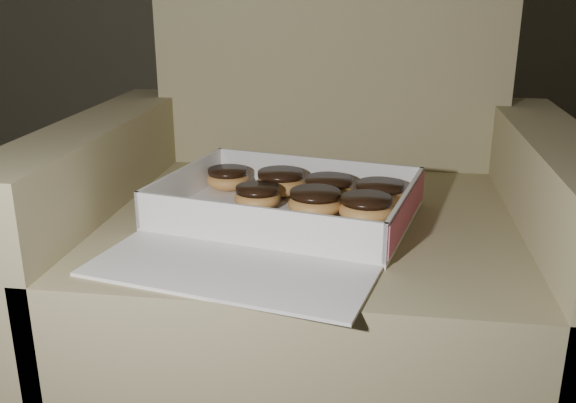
{
  "coord_description": "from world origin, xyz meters",
  "views": [
    {
      "loc": [
        0.91,
        -0.47,
        0.79
      ],
      "look_at": [
        0.76,
        0.53,
        0.45
      ],
      "focal_mm": 40.0,
      "sensor_mm": 36.0,
      "label": 1
    }
  ],
  "objects": [
    {
      "name": "donut_a",
      "position": [
        0.91,
        0.58,
        0.45
      ],
      "size": [
        0.09,
        0.09,
        0.04
      ],
      "color": "#C78245",
      "rests_on": "bakery_box"
    },
    {
      "name": "donut_e",
      "position": [
        0.71,
        0.54,
        0.45
      ],
      "size": [
        0.08,
        0.08,
        0.04
      ],
      "color": "#C78245",
      "rests_on": "bakery_box"
    },
    {
      "name": "crumb_a",
      "position": [
        0.71,
        0.43,
        0.43
      ],
      "size": [
        0.01,
        0.01,
        0.0
      ],
      "primitive_type": "ellipsoid",
      "color": "black",
      "rests_on": "bakery_box"
    },
    {
      "name": "donut_c",
      "position": [
        0.64,
        0.64,
        0.45
      ],
      "size": [
        0.08,
        0.08,
        0.04
      ],
      "color": "#C78245",
      "rests_on": "bakery_box"
    },
    {
      "name": "crumb_b",
      "position": [
        0.67,
        0.42,
        0.43
      ],
      "size": [
        0.01,
        0.01,
        0.0
      ],
      "primitive_type": "ellipsoid",
      "color": "black",
      "rests_on": "bakery_box"
    },
    {
      "name": "crumb_c",
      "position": [
        0.62,
        0.46,
        0.43
      ],
      "size": [
        0.01,
        0.01,
        0.0
      ],
      "primitive_type": "ellipsoid",
      "color": "black",
      "rests_on": "bakery_box"
    },
    {
      "name": "armchair",
      "position": [
        0.8,
        0.63,
        0.3
      ],
      "size": [
        0.9,
        0.76,
        0.94
      ],
      "color": "#8E825B",
      "rests_on": "floor"
    },
    {
      "name": "donut_g",
      "position": [
        0.83,
        0.59,
        0.45
      ],
      "size": [
        0.09,
        0.09,
        0.04
      ],
      "color": "#C78245",
      "rests_on": "bakery_box"
    },
    {
      "name": "donut_f",
      "position": [
        0.81,
        0.52,
        0.45
      ],
      "size": [
        0.09,
        0.09,
        0.04
      ],
      "color": "#C78245",
      "rests_on": "bakery_box"
    },
    {
      "name": "bakery_box",
      "position": [
        0.76,
        0.49,
        0.44
      ],
      "size": [
        0.48,
        0.53,
        0.07
      ],
      "rotation": [
        0.0,
        0.0,
        -0.21
      ],
      "color": "white",
      "rests_on": "armchair"
    },
    {
      "name": "donut_b",
      "position": [
        0.89,
        0.5,
        0.45
      ],
      "size": [
        0.09,
        0.09,
        0.04
      ],
      "color": "#C78245",
      "rests_on": "bakery_box"
    },
    {
      "name": "crumb_d",
      "position": [
        0.73,
        0.52,
        0.43
      ],
      "size": [
        0.01,
        0.01,
        0.0
      ],
      "primitive_type": "ellipsoid",
      "color": "black",
      "rests_on": "bakery_box"
    },
    {
      "name": "donut_d",
      "position": [
        0.74,
        0.62,
        0.45
      ],
      "size": [
        0.09,
        0.09,
        0.04
      ],
      "color": "#C78245",
      "rests_on": "bakery_box"
    }
  ]
}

